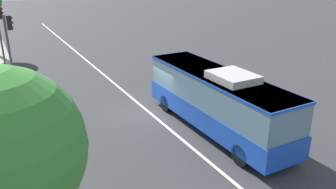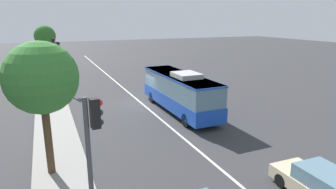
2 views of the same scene
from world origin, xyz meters
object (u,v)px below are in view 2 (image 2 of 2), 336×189
at_px(sedan_beige, 325,187).
at_px(street_tree_kerbside_centre, 45,36).
at_px(traffic_light_mid_block, 53,51).
at_px(street_tree_kerbside_left, 41,79).
at_px(traffic_light_near_corner, 93,146).
at_px(transit_bus, 180,90).
at_px(traffic_light_far_corner, 57,57).

xyz_separation_m(sedan_beige, street_tree_kerbside_centre, (36.87, 9.77, 4.40)).
distance_m(sedan_beige, traffic_light_mid_block, 32.86).
height_order(traffic_light_mid_block, street_tree_kerbside_left, street_tree_kerbside_left).
height_order(sedan_beige, traffic_light_near_corner, traffic_light_near_corner).
distance_m(transit_bus, street_tree_kerbside_centre, 25.43).
bearing_deg(street_tree_kerbside_centre, traffic_light_mid_block, -172.43).
bearing_deg(sedan_beige, transit_bus, 2.31).
bearing_deg(traffic_light_mid_block, transit_bus, -59.39).
distance_m(transit_bus, traffic_light_near_corner, 14.98).
bearing_deg(traffic_light_mid_block, traffic_light_far_corner, -83.62).
distance_m(transit_bus, traffic_light_mid_block, 20.05).
xyz_separation_m(transit_bus, traffic_light_far_corner, (12.03, 8.59, 1.75)).
distance_m(sedan_beige, street_tree_kerbside_centre, 38.39).
bearing_deg(traffic_light_near_corner, street_tree_kerbside_left, 100.10).
distance_m(street_tree_kerbside_left, street_tree_kerbside_centre, 29.98).
bearing_deg(sedan_beige, traffic_light_near_corner, 81.75).
relative_size(sedan_beige, street_tree_kerbside_centre, 0.69).
bearing_deg(traffic_light_mid_block, street_tree_kerbside_centre, 102.08).
distance_m(sedan_beige, traffic_light_far_corner, 27.19).
bearing_deg(street_tree_kerbside_left, street_tree_kerbside_centre, -1.16).
xyz_separation_m(traffic_light_near_corner, traffic_light_mid_block, (29.96, 0.02, 0.00)).
xyz_separation_m(sedan_beige, street_tree_kerbside_left, (6.90, 10.38, 4.13)).
bearing_deg(street_tree_kerbside_centre, street_tree_kerbside_left, 178.84).
xyz_separation_m(traffic_light_mid_block, traffic_light_far_corner, (-5.91, -0.19, 0.00)).
xyz_separation_m(transit_bus, street_tree_kerbside_centre, (23.35, 9.50, 3.31)).
bearing_deg(traffic_light_far_corner, sedan_beige, -76.31).
bearing_deg(traffic_light_far_corner, street_tree_kerbside_centre, 89.17).
distance_m(traffic_light_near_corner, traffic_light_far_corner, 24.05).
height_order(transit_bus, traffic_light_near_corner, traffic_light_near_corner).
bearing_deg(transit_bus, traffic_light_far_corner, 34.87).
relative_size(sedan_beige, traffic_light_mid_block, 0.87).
bearing_deg(traffic_light_far_corner, street_tree_kerbside_left, -100.09).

